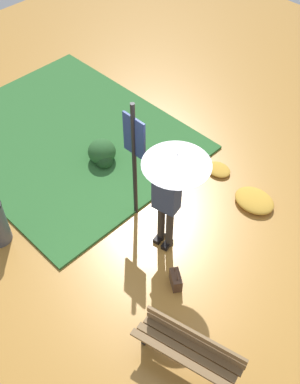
% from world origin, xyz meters
% --- Properties ---
extents(ground_plane, '(18.00, 18.00, 0.00)m').
position_xyz_m(ground_plane, '(0.00, 0.00, 0.00)').
color(ground_plane, '#B27A33').
extents(grass_verge, '(4.80, 4.00, 0.05)m').
position_xyz_m(grass_verge, '(-3.32, 0.63, 0.03)').
color(grass_verge, '#2D662D').
rests_on(grass_verge, ground_plane).
extents(person_with_umbrella, '(0.96, 0.96, 2.04)m').
position_xyz_m(person_with_umbrella, '(-0.07, 0.21, 1.55)').
color(person_with_umbrella, '#2D2823').
rests_on(person_with_umbrella, ground_plane).
extents(info_sign_post, '(0.44, 0.07, 2.30)m').
position_xyz_m(info_sign_post, '(-0.94, 0.32, 1.44)').
color(info_sign_post, black).
rests_on(info_sign_post, ground_plane).
extents(handbag, '(0.33, 0.28, 0.37)m').
position_xyz_m(handbag, '(0.53, -0.27, 0.13)').
color(handbag, '#4C3323').
rests_on(handbag, ground_plane).
extents(park_bench, '(1.42, 0.69, 0.75)m').
position_xyz_m(park_bench, '(1.46, -1.08, 0.40)').
color(park_bench, black).
rests_on(park_bench, ground_plane).
extents(shrub_cluster, '(0.58, 0.53, 0.47)m').
position_xyz_m(shrub_cluster, '(-2.28, 0.73, 0.22)').
color(shrub_cluster, '#285628').
rests_on(shrub_cluster, ground_plane).
extents(leaf_pile_near_person, '(0.47, 0.38, 0.10)m').
position_xyz_m(leaf_pile_near_person, '(-0.55, 2.08, 0.05)').
color(leaf_pile_near_person, gold).
rests_on(leaf_pile_near_person, ground_plane).
extents(leaf_pile_by_bench, '(0.72, 0.58, 0.16)m').
position_xyz_m(leaf_pile_by_bench, '(0.40, 1.90, 0.08)').
color(leaf_pile_by_bench, gold).
rests_on(leaf_pile_by_bench, ground_plane).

